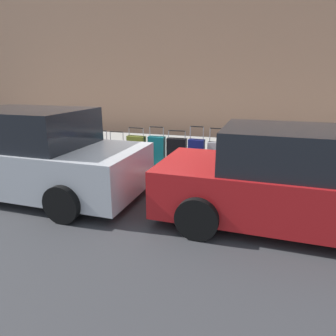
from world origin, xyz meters
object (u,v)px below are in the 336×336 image
object	(u,v)px
suitcase_red_2	(238,160)
parked_car_silver_1	(30,155)
suitcase_teal_6	(157,152)
fire_hydrant	(76,147)
parked_car_red_0	(293,181)
suitcase_maroon_8	(118,153)
suitcase_maroon_1	(261,164)
bollard_post	(53,144)
suitcase_black_5	(177,154)
suitcase_olive_7	(137,151)
suitcase_red_9	(102,152)
suitcase_olive_0	(283,164)
suitcase_navy_4	(196,156)
suitcase_silver_3	(216,158)

from	to	relation	value
suitcase_red_2	parked_car_silver_1	xyz separation A→B (m)	(3.95, 2.09, 0.33)
suitcase_teal_6	fire_hydrant	bearing A→B (deg)	1.82
parked_car_red_0	suitcase_maroon_8	bearing A→B (deg)	-26.72
suitcase_maroon_1	bollard_post	bearing A→B (deg)	1.94
suitcase_maroon_1	bollard_post	world-z (taller)	bollard_post
suitcase_teal_6	fire_hydrant	distance (m)	2.24
suitcase_maroon_1	suitcase_black_5	xyz separation A→B (m)	(1.98, -0.01, 0.09)
suitcase_teal_6	parked_car_silver_1	world-z (taller)	parked_car_silver_1
suitcase_maroon_1	suitcase_olive_7	size ratio (longest dim) A/B	0.64
suitcase_maroon_8	fire_hydrant	size ratio (longest dim) A/B	1.22
parked_car_red_0	suitcase_red_9	bearing A→B (deg)	-24.80
suitcase_olive_0	suitcase_maroon_8	distance (m)	3.98
suitcase_red_2	bollard_post	bearing A→B (deg)	2.56
suitcase_red_2	suitcase_navy_4	distance (m)	0.98
suitcase_black_5	suitcase_olive_7	world-z (taller)	suitcase_olive_7
suitcase_maroon_8	suitcase_navy_4	bearing A→B (deg)	178.85
suitcase_red_2	suitcase_teal_6	world-z (taller)	suitcase_teal_6
suitcase_teal_6	parked_car_red_0	world-z (taller)	parked_car_red_0
suitcase_red_2	parked_car_silver_1	world-z (taller)	parked_car_silver_1
bollard_post	parked_car_red_0	size ratio (longest dim) A/B	0.20
suitcase_maroon_1	suitcase_maroon_8	xyz separation A→B (m)	(3.53, 0.06, 0.01)
suitcase_maroon_8	fire_hydrant	distance (m)	1.22
suitcase_olive_0	parked_car_red_0	distance (m)	2.09
suitcase_teal_6	suitcase_maroon_8	size ratio (longest dim) A/B	1.18
fire_hydrant	bollard_post	bearing A→B (deg)	13.74
suitcase_maroon_8	fire_hydrant	xyz separation A→B (m)	(1.21, -0.03, 0.08)
fire_hydrant	bollard_post	xyz separation A→B (m)	(0.61, 0.15, 0.07)
suitcase_maroon_8	parked_car_silver_1	distance (m)	2.23
suitcase_black_5	parked_car_silver_1	world-z (taller)	parked_car_silver_1
suitcase_maroon_1	parked_car_red_0	bearing A→B (deg)	102.04
suitcase_silver_3	parked_car_silver_1	world-z (taller)	parked_car_silver_1
suitcase_teal_6	suitcase_maroon_8	xyz separation A→B (m)	(1.03, 0.10, -0.09)
fire_hydrant	parked_car_silver_1	distance (m)	2.07
suitcase_olive_0	suitcase_maroon_1	world-z (taller)	suitcase_olive_0
suitcase_olive_0	parked_car_red_0	bearing A→B (deg)	89.69
suitcase_silver_3	suitcase_olive_7	size ratio (longest dim) A/B	1.09
suitcase_silver_3	suitcase_olive_7	distance (m)	1.99
suitcase_maroon_8	parked_car_red_0	xyz separation A→B (m)	(-3.97, 2.00, 0.30)
suitcase_olive_7	suitcase_maroon_8	world-z (taller)	suitcase_olive_7
suitcase_navy_4	suitcase_red_9	bearing A→B (deg)	-2.20
suitcase_olive_0	bollard_post	size ratio (longest dim) A/B	0.94
suitcase_silver_3	suitcase_navy_4	world-z (taller)	suitcase_navy_4
suitcase_maroon_1	suitcase_red_2	bearing A→B (deg)	-3.97
suitcase_silver_3	parked_car_silver_1	distance (m)	3.98
suitcase_navy_4	suitcase_red_9	world-z (taller)	suitcase_navy_4
suitcase_black_5	parked_car_red_0	world-z (taller)	parked_car_red_0
parked_car_silver_1	suitcase_black_5	bearing A→B (deg)	-140.21
suitcase_maroon_1	bollard_post	distance (m)	5.36
suitcase_red_2	suitcase_olive_7	distance (m)	2.51
suitcase_navy_4	suitcase_olive_7	world-z (taller)	suitcase_navy_4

